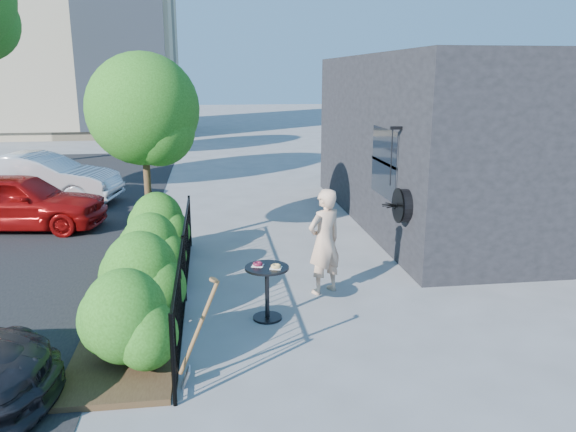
{
  "coord_description": "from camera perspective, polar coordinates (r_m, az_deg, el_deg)",
  "views": [
    {
      "loc": [
        -1.02,
        -8.63,
        3.56
      ],
      "look_at": [
        0.26,
        0.6,
        1.2
      ],
      "focal_mm": 35.0,
      "sensor_mm": 36.0,
      "label": 1
    }
  ],
  "objects": [
    {
      "name": "ground",
      "position": [
        9.39,
        -1.09,
        -8.08
      ],
      "size": [
        120.0,
        120.0,
        0.0
      ],
      "primitive_type": "plane",
      "color": "gray",
      "rests_on": "ground"
    },
    {
      "name": "shop_building",
      "position": [
        14.74,
        18.54,
        7.41
      ],
      "size": [
        6.22,
        9.0,
        4.0
      ],
      "color": "black",
      "rests_on": "ground"
    },
    {
      "name": "fence",
      "position": [
        9.15,
        -10.52,
        -5.19
      ],
      "size": [
        0.05,
        6.05,
        1.1
      ],
      "color": "black",
      "rests_on": "ground"
    },
    {
      "name": "planting_bed",
      "position": [
        9.39,
        -14.68,
        -8.3
      ],
      "size": [
        1.3,
        6.0,
        0.08
      ],
      "primitive_type": "cube",
      "color": "#382616",
      "rests_on": "ground"
    },
    {
      "name": "shrubs",
      "position": [
        9.25,
        -14.26,
        -4.26
      ],
      "size": [
        1.1,
        5.6,
        1.24
      ],
      "color": "#225212",
      "rests_on": "ground"
    },
    {
      "name": "patio_tree",
      "position": [
        11.48,
        -14.19,
        9.81
      ],
      "size": [
        2.2,
        2.2,
        3.94
      ],
      "color": "#3F2B19",
      "rests_on": "ground"
    },
    {
      "name": "cafe_table",
      "position": [
        8.34,
        -2.14,
        -6.82
      ],
      "size": [
        0.65,
        0.65,
        0.88
      ],
      "rotation": [
        0.0,
        0.0,
        -0.31
      ],
      "color": "black",
      "rests_on": "ground"
    },
    {
      "name": "woman",
      "position": [
        9.26,
        3.72,
        -2.6
      ],
      "size": [
        0.77,
        0.68,
        1.77
      ],
      "primitive_type": "imported",
      "rotation": [
        0.0,
        0.0,
        3.64
      ],
      "color": "#D4A889",
      "rests_on": "ground"
    },
    {
      "name": "shovel",
      "position": [
        6.72,
        -9.3,
        -12.17
      ],
      "size": [
        0.51,
        0.18,
        1.36
      ],
      "color": "brown",
      "rests_on": "ground"
    },
    {
      "name": "car_red",
      "position": [
        14.56,
        -25.72,
        1.36
      ],
      "size": [
        4.15,
        2.13,
        1.35
      ],
      "primitive_type": "imported",
      "rotation": [
        0.0,
        0.0,
        1.43
      ],
      "color": "#9A0D0C",
      "rests_on": "ground"
    },
    {
      "name": "car_silver",
      "position": [
        17.17,
        -23.97,
        3.47
      ],
      "size": [
        4.55,
        2.22,
        1.44
      ],
      "primitive_type": "imported",
      "rotation": [
        0.0,
        0.0,
        1.4
      ],
      "color": "silver",
      "rests_on": "ground"
    }
  ]
}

